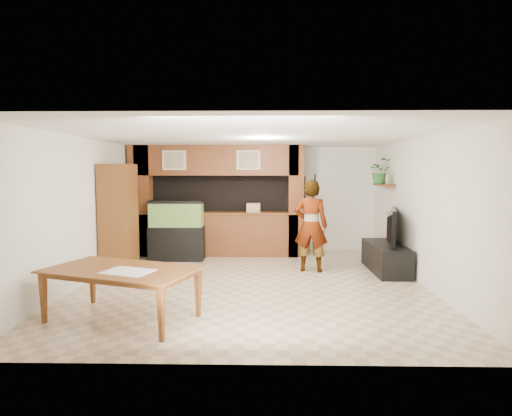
{
  "coord_description": "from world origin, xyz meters",
  "views": [
    {
      "loc": [
        0.22,
        -7.53,
        2.01
      ],
      "look_at": [
        0.06,
        0.6,
        1.3
      ],
      "focal_mm": 30.0,
      "sensor_mm": 36.0,
      "label": 1
    }
  ],
  "objects_px": {
    "person": "(311,226)",
    "aquarium": "(177,231)",
    "television": "(387,226)",
    "dining_table": "(121,295)",
    "pantry_cabinet": "(119,218)"
  },
  "relations": [
    {
      "from": "aquarium",
      "to": "person",
      "type": "xyz_separation_m",
      "value": [
        2.9,
        -1.02,
        0.26
      ]
    },
    {
      "from": "television",
      "to": "aquarium",
      "type": "bearing_deg",
      "value": 92.83
    },
    {
      "from": "person",
      "to": "television",
      "type": "bearing_deg",
      "value": -167.47
    },
    {
      "from": "person",
      "to": "dining_table",
      "type": "xyz_separation_m",
      "value": [
        -2.85,
        -2.91,
        -0.56
      ]
    },
    {
      "from": "pantry_cabinet",
      "to": "person",
      "type": "xyz_separation_m",
      "value": [
        3.84,
        0.01,
        -0.16
      ]
    },
    {
      "from": "pantry_cabinet",
      "to": "television",
      "type": "bearing_deg",
      "value": 0.38
    },
    {
      "from": "aquarium",
      "to": "television",
      "type": "bearing_deg",
      "value": -13.19
    },
    {
      "from": "pantry_cabinet",
      "to": "dining_table",
      "type": "relative_size",
      "value": 1.07
    },
    {
      "from": "television",
      "to": "dining_table",
      "type": "relative_size",
      "value": 0.62
    },
    {
      "from": "aquarium",
      "to": "television",
      "type": "relative_size",
      "value": 1.09
    },
    {
      "from": "person",
      "to": "aquarium",
      "type": "bearing_deg",
      "value": -7.78
    },
    {
      "from": "television",
      "to": "dining_table",
      "type": "bearing_deg",
      "value": 139.52
    },
    {
      "from": "television",
      "to": "dining_table",
      "type": "height_order",
      "value": "television"
    },
    {
      "from": "television",
      "to": "dining_table",
      "type": "xyz_separation_m",
      "value": [
        -4.35,
        -2.93,
        -0.55
      ]
    },
    {
      "from": "television",
      "to": "person",
      "type": "distance_m",
      "value": 1.51
    }
  ]
}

